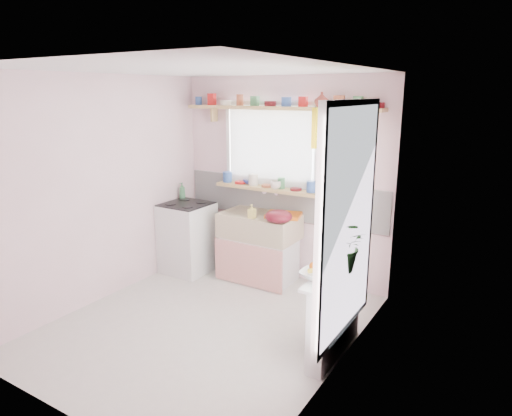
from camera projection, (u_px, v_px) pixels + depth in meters
The scene contains 19 objects.
room at pixel (305, 186), 4.68m from camera, with size 3.20×3.20×3.20m.
sink_unit at pixel (259, 247), 5.68m from camera, with size 0.95×0.65×1.11m.
cooker at pixel (187, 237), 5.96m from camera, with size 0.58×0.58×0.93m.
radiator_ledge at pixel (335, 313), 4.06m from camera, with size 0.22×0.95×0.78m.
windowsill at pixel (267, 188), 5.66m from camera, with size 1.40×0.22×0.04m, color tan.
pine_shelf at pixel (278, 108), 5.34m from camera, with size 2.52×0.24×0.04m, color tan.
shelf_crockery at pixel (275, 102), 5.34m from camera, with size 2.47×0.11×0.12m.
sill_crockery at pixel (266, 182), 5.65m from camera, with size 1.35×0.11×0.12m.
dish_tray at pixel (284, 215), 5.47m from camera, with size 0.41×0.31×0.04m, color orange.
colander at pixel (278, 216), 5.21m from camera, with size 0.32×0.32×0.14m, color #5A0F1B.
jade_plant at pixel (344, 245), 3.95m from camera, with size 0.44×0.38×0.49m, color #2F6327.
fruit_bowl at pixel (318, 275), 3.84m from camera, with size 0.29×0.29×0.07m, color white.
herb_pot at pixel (322, 278), 3.59m from camera, with size 0.12×0.08×0.22m, color #276228.
soap_bottle_sink at pixel (252, 211), 5.39m from camera, with size 0.07×0.08×0.17m, color #E6D466.
sill_cup at pixel (276, 185), 5.52m from camera, with size 0.13×0.13×0.10m, color silver.
sill_bowl at pixel (250, 181), 5.84m from camera, with size 0.19×0.19×0.06m, color #31449F.
shelf_vase at pixel (322, 100), 4.97m from camera, with size 0.16×0.16×0.16m, color brown.
cooker_bottle at pixel (182, 191), 6.09m from camera, with size 0.08×0.08×0.22m, color #3F7E4F.
fruit at pixel (319, 268), 3.82m from camera, with size 0.20×0.14×0.10m.
Camera 1 is at (2.64, -3.32, 2.31)m, focal length 32.00 mm.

